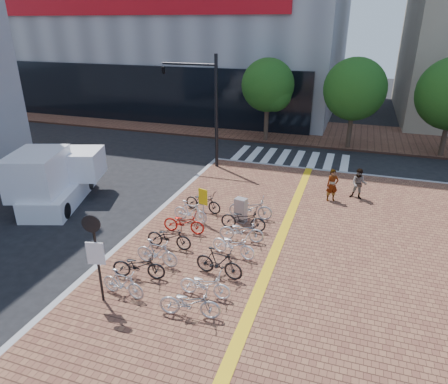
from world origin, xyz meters
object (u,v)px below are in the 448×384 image
(bike_4, at_px, (184,222))
(bike_10, at_px, (233,245))
(bike_5, at_px, (190,212))
(pedestrian_a, at_px, (332,185))
(bike_1, at_px, (139,265))
(bike_11, at_px, (241,231))
(bike_9, at_px, (219,263))
(yellow_sign, at_px, (203,200))
(bike_2, at_px, (157,253))
(bike_13, at_px, (251,208))
(pedestrian_b, at_px, (359,184))
(utility_box, at_px, (241,210))
(bike_0, at_px, (123,283))
(bike_6, at_px, (203,202))
(bike_12, at_px, (243,219))
(bike_7, at_px, (190,303))
(traffic_light_pole, at_px, (192,90))
(bike_8, at_px, (205,284))
(box_truck, at_px, (56,179))
(notice_sign, at_px, (95,248))
(bike_3, at_px, (169,237))

(bike_4, height_order, bike_10, bike_4)
(bike_5, bearing_deg, pedestrian_a, -47.13)
(bike_1, xyz_separation_m, bike_11, (2.66, 3.55, -0.02))
(bike_4, xyz_separation_m, bike_10, (2.52, -1.09, -0.00))
(bike_9, bearing_deg, yellow_sign, 36.43)
(bike_2, height_order, bike_13, bike_13)
(pedestrian_b, bearing_deg, utility_box, -130.27)
(bike_0, relative_size, bike_10, 0.88)
(bike_6, bearing_deg, bike_12, -107.45)
(bike_7, distance_m, traffic_light_pole, 14.80)
(yellow_sign, bearing_deg, bike_8, -68.07)
(box_truck, bearing_deg, bike_13, 6.89)
(bike_1, height_order, bike_10, bike_1)
(bike_13, bearing_deg, pedestrian_a, -50.86)
(bike_2, relative_size, bike_8, 0.98)
(bike_0, height_order, bike_5, bike_5)
(bike_8, distance_m, utility_box, 5.46)
(bike_0, height_order, bike_9, bike_9)
(bike_6, distance_m, bike_12, 2.57)
(bike_2, distance_m, bike_13, 5.24)
(bike_6, bearing_deg, bike_10, -133.09)
(bike_0, bearing_deg, pedestrian_a, -24.50)
(bike_2, height_order, bike_11, bike_2)
(traffic_light_pole, bearing_deg, bike_2, -74.17)
(bike_2, relative_size, traffic_light_pole, 0.25)
(bike_11, bearing_deg, pedestrian_a, -37.41)
(pedestrian_a, xyz_separation_m, notice_sign, (-6.27, -10.34, 1.11))
(pedestrian_a, bearing_deg, bike_11, -145.32)
(bike_1, distance_m, bike_2, 0.95)
(utility_box, bearing_deg, yellow_sign, -154.25)
(utility_box, xyz_separation_m, box_truck, (-9.21, -0.71, 0.62))
(pedestrian_a, bearing_deg, bike_1, -147.96)
(bike_5, distance_m, utility_box, 2.24)
(box_truck, bearing_deg, bike_9, -20.05)
(bike_6, bearing_deg, bike_5, -177.48)
(bike_4, relative_size, bike_13, 0.90)
(bike_2, relative_size, bike_6, 0.90)
(box_truck, bearing_deg, bike_3, -18.09)
(bike_7, bearing_deg, bike_4, 16.82)
(utility_box, bearing_deg, box_truck, -175.61)
(bike_0, xyz_separation_m, yellow_sign, (0.62, 5.54, 0.67))
(yellow_sign, bearing_deg, bike_5, -179.17)
(bike_1, distance_m, yellow_sign, 4.58)
(bike_3, distance_m, pedestrian_b, 10.11)
(bike_8, bearing_deg, bike_5, 25.96)
(bike_4, bearing_deg, bike_7, -157.73)
(bike_2, distance_m, bike_8, 2.59)
(bike_1, xyz_separation_m, bike_12, (2.46, 4.51, 0.02))
(bike_7, height_order, pedestrian_a, pedestrian_a)
(bike_1, relative_size, bike_6, 1.01)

